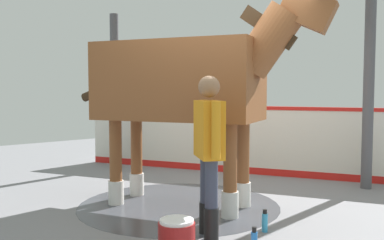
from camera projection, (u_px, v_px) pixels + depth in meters
name	position (u px, v px, depth m)	size (l,w,h in m)	color
ground_plane	(213.00, 207.00, 5.58)	(16.00, 16.00, 0.02)	gray
wet_patch	(179.00, 205.00, 5.65)	(2.59, 2.59, 0.00)	#42444C
barrier_wall	(234.00, 142.00, 7.83)	(5.32, 2.76, 1.20)	silver
roof_post_near	(369.00, 93.00, 6.51)	(0.16, 0.16, 2.89)	#4C4C51
roof_post_far	(115.00, 92.00, 8.21)	(0.16, 0.16, 2.89)	#4C4C51
horse	(187.00, 84.00, 5.49)	(3.10, 1.89, 2.66)	brown
handler	(209.00, 145.00, 4.39)	(0.59, 0.42, 1.63)	black
wash_bucket	(177.00, 238.00, 3.91)	(0.33, 0.33, 0.34)	maroon
bottle_shampoo	(265.00, 222.00, 4.59)	(0.06, 0.06, 0.24)	#3399CC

